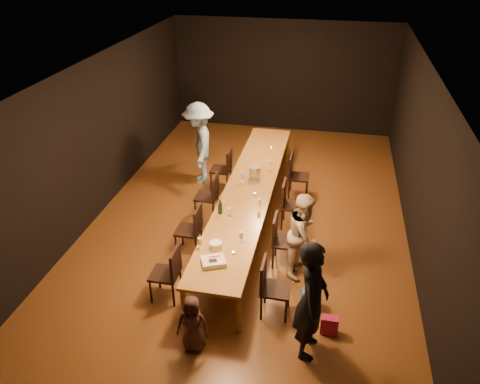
% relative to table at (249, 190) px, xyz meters
% --- Properties ---
extents(ground, '(10.00, 10.00, 0.00)m').
position_rel_table_xyz_m(ground, '(0.00, 0.00, -0.70)').
color(ground, '#4F2A13').
rests_on(ground, ground).
extents(room_shell, '(6.04, 10.04, 3.02)m').
position_rel_table_xyz_m(room_shell, '(0.00, 0.00, 1.38)').
color(room_shell, black).
rests_on(room_shell, ground).
extents(table, '(0.90, 6.00, 0.75)m').
position_rel_table_xyz_m(table, '(0.00, 0.00, 0.00)').
color(table, brown).
rests_on(table, ground).
extents(chair_right_0, '(0.42, 0.42, 0.93)m').
position_rel_table_xyz_m(chair_right_0, '(0.85, -2.40, -0.24)').
color(chair_right_0, black).
rests_on(chair_right_0, ground).
extents(chair_right_1, '(0.42, 0.42, 0.93)m').
position_rel_table_xyz_m(chair_right_1, '(0.85, -1.20, -0.24)').
color(chair_right_1, black).
rests_on(chair_right_1, ground).
extents(chair_right_2, '(0.42, 0.42, 0.93)m').
position_rel_table_xyz_m(chair_right_2, '(0.85, 0.00, -0.24)').
color(chair_right_2, black).
rests_on(chair_right_2, ground).
extents(chair_right_3, '(0.42, 0.42, 0.93)m').
position_rel_table_xyz_m(chair_right_3, '(0.85, 1.20, -0.24)').
color(chair_right_3, black).
rests_on(chair_right_3, ground).
extents(chair_left_0, '(0.42, 0.42, 0.93)m').
position_rel_table_xyz_m(chair_left_0, '(-0.85, -2.40, -0.24)').
color(chair_left_0, black).
rests_on(chair_left_0, ground).
extents(chair_left_1, '(0.42, 0.42, 0.93)m').
position_rel_table_xyz_m(chair_left_1, '(-0.85, -1.20, -0.24)').
color(chair_left_1, black).
rests_on(chair_left_1, ground).
extents(chair_left_2, '(0.42, 0.42, 0.93)m').
position_rel_table_xyz_m(chair_left_2, '(-0.85, 0.00, -0.24)').
color(chair_left_2, black).
rests_on(chair_left_2, ground).
extents(chair_left_3, '(0.42, 0.42, 0.93)m').
position_rel_table_xyz_m(chair_left_3, '(-0.85, 1.20, -0.24)').
color(chair_left_3, black).
rests_on(chair_left_3, ground).
extents(woman_birthday, '(0.44, 0.66, 1.76)m').
position_rel_table_xyz_m(woman_birthday, '(1.38, -3.00, 0.18)').
color(woman_birthday, black).
rests_on(woman_birthday, ground).
extents(woman_tan, '(0.69, 0.81, 1.46)m').
position_rel_table_xyz_m(woman_tan, '(1.15, -1.32, 0.03)').
color(woman_tan, beige).
rests_on(woman_tan, ground).
extents(man_blue, '(1.03, 1.34, 1.83)m').
position_rel_table_xyz_m(man_blue, '(-1.39, 1.43, 0.22)').
color(man_blue, '#86B1D0').
rests_on(man_blue, ground).
extents(child, '(0.45, 0.32, 0.88)m').
position_rel_table_xyz_m(child, '(-0.14, -3.29, -0.26)').
color(child, '#3C2622').
rests_on(child, ground).
extents(gift_bag_red, '(0.25, 0.14, 0.29)m').
position_rel_table_xyz_m(gift_bag_red, '(1.66, -2.65, -0.56)').
color(gift_bag_red, '#C11D4C').
rests_on(gift_bag_red, ground).
extents(gift_bag_blue, '(0.29, 0.22, 0.32)m').
position_rel_table_xyz_m(gift_bag_blue, '(1.35, -2.19, -0.54)').
color(gift_bag_blue, '#275FAA').
rests_on(gift_bag_blue, ground).
extents(birthday_cake, '(0.42, 0.39, 0.08)m').
position_rel_table_xyz_m(birthday_cake, '(-0.08, -2.37, 0.09)').
color(birthday_cake, white).
rests_on(birthday_cake, table).
extents(plate_stack, '(0.21, 0.21, 0.11)m').
position_rel_table_xyz_m(plate_stack, '(-0.15, -2.00, 0.10)').
color(plate_stack, white).
rests_on(plate_stack, table).
extents(champagne_bottle, '(0.08, 0.08, 0.31)m').
position_rel_table_xyz_m(champagne_bottle, '(-0.32, -1.01, 0.20)').
color(champagne_bottle, black).
rests_on(champagne_bottle, table).
extents(ice_bucket, '(0.24, 0.24, 0.25)m').
position_rel_table_xyz_m(ice_bucket, '(0.03, 0.41, 0.17)').
color(ice_bucket, '#BBBBC0').
rests_on(ice_bucket, table).
extents(wineglass_0, '(0.06, 0.06, 0.21)m').
position_rel_table_xyz_m(wineglass_0, '(-0.38, -2.07, 0.15)').
color(wineglass_0, beige).
rests_on(wineglass_0, table).
extents(wineglass_1, '(0.06, 0.06, 0.21)m').
position_rel_table_xyz_m(wineglass_1, '(0.21, -1.79, 0.15)').
color(wineglass_1, beige).
rests_on(wineglass_1, table).
extents(wineglass_2, '(0.06, 0.06, 0.21)m').
position_rel_table_xyz_m(wineglass_2, '(-0.13, -1.13, 0.15)').
color(wineglass_2, silver).
rests_on(wineglass_2, table).
extents(wineglass_3, '(0.06, 0.06, 0.21)m').
position_rel_table_xyz_m(wineglass_3, '(0.32, -0.73, 0.15)').
color(wineglass_3, beige).
rests_on(wineglass_3, table).
extents(wineglass_4, '(0.06, 0.06, 0.21)m').
position_rel_table_xyz_m(wineglass_4, '(-0.18, 0.18, 0.15)').
color(wineglass_4, silver).
rests_on(wineglass_4, table).
extents(wineglass_5, '(0.06, 0.06, 0.21)m').
position_rel_table_xyz_m(wineglass_5, '(0.27, 0.83, 0.15)').
color(wineglass_5, silver).
rests_on(wineglass_5, table).
extents(tealight_near, '(0.05, 0.05, 0.03)m').
position_rel_table_xyz_m(tealight_near, '(0.15, -2.08, 0.06)').
color(tealight_near, '#B2B7B2').
rests_on(tealight_near, table).
extents(tealight_mid, '(0.05, 0.05, 0.03)m').
position_rel_table_xyz_m(tealight_mid, '(0.15, -0.24, 0.06)').
color(tealight_mid, '#B2B7B2').
rests_on(tealight_mid, table).
extents(tealight_far, '(0.05, 0.05, 0.03)m').
position_rel_table_xyz_m(tealight_far, '(0.15, 1.85, 0.06)').
color(tealight_far, '#B2B7B2').
rests_on(tealight_far, table).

